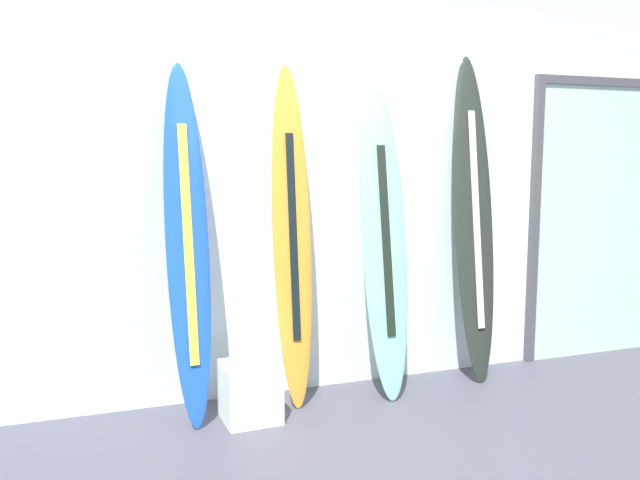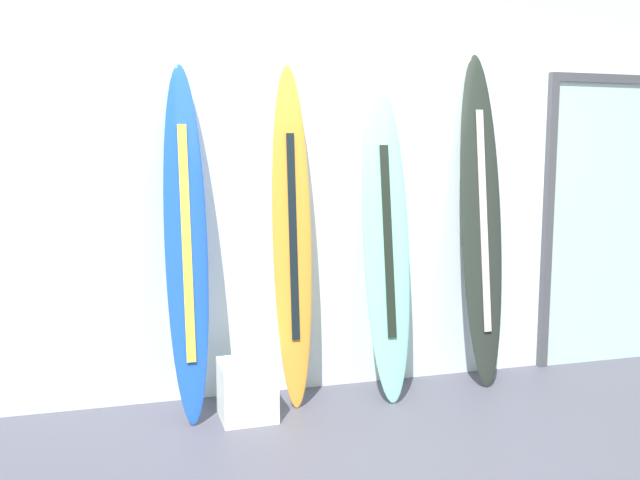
{
  "view_description": "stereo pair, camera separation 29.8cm",
  "coord_description": "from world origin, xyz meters",
  "px_view_note": "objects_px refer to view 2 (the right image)",
  "views": [
    {
      "loc": [
        -1.62,
        -2.75,
        1.52
      ],
      "look_at": [
        -0.27,
        0.95,
        1.01
      ],
      "focal_mm": 37.12,
      "sensor_mm": 36.0,
      "label": 1
    },
    {
      "loc": [
        -1.34,
        -2.84,
        1.52
      ],
      "look_at": [
        -0.27,
        0.95,
        1.01
      ],
      "focal_mm": 37.12,
      "sensor_mm": 36.0,
      "label": 2
    }
  ],
  "objects_px": {
    "surfboard_charcoal": "(481,223)",
    "display_block_left": "(247,390)",
    "surfboard_cobalt": "(186,245)",
    "glass_door": "(615,217)",
    "surfboard_seafoam": "(386,243)",
    "surfboard_sunset": "(292,240)"
  },
  "relations": [
    {
      "from": "surfboard_charcoal",
      "to": "display_block_left",
      "type": "distance_m",
      "value": 1.84
    },
    {
      "from": "surfboard_cobalt",
      "to": "glass_door",
      "type": "bearing_deg",
      "value": 4.28
    },
    {
      "from": "surfboard_charcoal",
      "to": "glass_door",
      "type": "xyz_separation_m",
      "value": [
        1.17,
        0.16,
        -0.0
      ]
    },
    {
      "from": "surfboard_cobalt",
      "to": "glass_door",
      "type": "height_order",
      "value": "glass_door"
    },
    {
      "from": "surfboard_seafoam",
      "to": "surfboard_charcoal",
      "type": "height_order",
      "value": "surfboard_charcoal"
    },
    {
      "from": "surfboard_sunset",
      "to": "surfboard_seafoam",
      "type": "bearing_deg",
      "value": -4.54
    },
    {
      "from": "surfboard_charcoal",
      "to": "glass_door",
      "type": "relative_size",
      "value": 1.05
    },
    {
      "from": "surfboard_seafoam",
      "to": "surfboard_charcoal",
      "type": "relative_size",
      "value": 0.91
    },
    {
      "from": "surfboard_cobalt",
      "to": "display_block_left",
      "type": "xyz_separation_m",
      "value": [
        0.32,
        -0.13,
        -0.84
      ]
    },
    {
      "from": "display_block_left",
      "to": "glass_door",
      "type": "distance_m",
      "value": 2.93
    },
    {
      "from": "surfboard_cobalt",
      "to": "surfboard_charcoal",
      "type": "distance_m",
      "value": 1.91
    },
    {
      "from": "surfboard_seafoam",
      "to": "surfboard_charcoal",
      "type": "xyz_separation_m",
      "value": [
        0.69,
        0.06,
        0.1
      ]
    },
    {
      "from": "surfboard_cobalt",
      "to": "surfboard_sunset",
      "type": "height_order",
      "value": "surfboard_sunset"
    },
    {
      "from": "surfboard_seafoam",
      "to": "glass_door",
      "type": "height_order",
      "value": "glass_door"
    },
    {
      "from": "surfboard_sunset",
      "to": "surfboard_seafoam",
      "type": "height_order",
      "value": "surfboard_sunset"
    },
    {
      "from": "surfboard_seafoam",
      "to": "display_block_left",
      "type": "bearing_deg",
      "value": -171.38
    },
    {
      "from": "surfboard_seafoam",
      "to": "surfboard_sunset",
      "type": "bearing_deg",
      "value": 175.46
    },
    {
      "from": "surfboard_charcoal",
      "to": "display_block_left",
      "type": "height_order",
      "value": "surfboard_charcoal"
    },
    {
      "from": "surfboard_sunset",
      "to": "display_block_left",
      "type": "relative_size",
      "value": 6.19
    },
    {
      "from": "display_block_left",
      "to": "glass_door",
      "type": "xyz_separation_m",
      "value": [
        2.76,
        0.36,
        0.9
      ]
    },
    {
      "from": "surfboard_seafoam",
      "to": "display_block_left",
      "type": "xyz_separation_m",
      "value": [
        -0.9,
        -0.14,
        -0.81
      ]
    },
    {
      "from": "surfboard_sunset",
      "to": "glass_door",
      "type": "relative_size",
      "value": 0.99
    }
  ]
}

